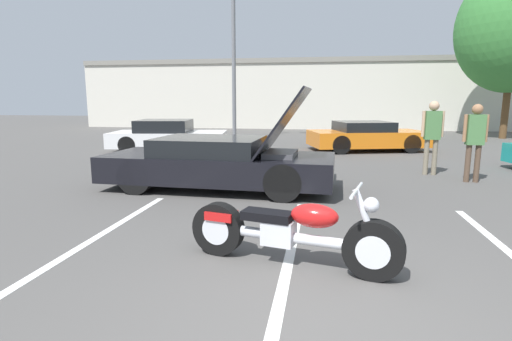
{
  "coord_description": "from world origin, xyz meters",
  "views": [
    {
      "loc": [
        -0.04,
        -3.0,
        1.85
      ],
      "look_at": [
        -1.01,
        2.8,
        0.8
      ],
      "focal_mm": 28.0,
      "sensor_mm": 36.0,
      "label": 1
    }
  ],
  "objects_px": {
    "show_car_hood_open": "(220,162)",
    "spectator_by_show_car": "(475,136)",
    "parked_car_left_row": "(168,136)",
    "parked_car_mid_row": "(366,136)",
    "light_pole": "(235,52)",
    "motorcycle": "(290,232)",
    "spectator_near_motorcycle": "(432,131)"
  },
  "relations": [
    {
      "from": "show_car_hood_open",
      "to": "spectator_near_motorcycle",
      "type": "xyz_separation_m",
      "value": [
        4.75,
        2.39,
        0.53
      ]
    },
    {
      "from": "spectator_near_motorcycle",
      "to": "light_pole",
      "type": "bearing_deg",
      "value": 129.82
    },
    {
      "from": "show_car_hood_open",
      "to": "spectator_by_show_car",
      "type": "relative_size",
      "value": 2.73
    },
    {
      "from": "parked_car_mid_row",
      "to": "spectator_by_show_car",
      "type": "distance_m",
      "value": 5.77
    },
    {
      "from": "spectator_near_motorcycle",
      "to": "spectator_by_show_car",
      "type": "bearing_deg",
      "value": -48.21
    },
    {
      "from": "parked_car_left_row",
      "to": "spectator_near_motorcycle",
      "type": "height_order",
      "value": "spectator_near_motorcycle"
    },
    {
      "from": "show_car_hood_open",
      "to": "parked_car_mid_row",
      "type": "relative_size",
      "value": 1.07
    },
    {
      "from": "light_pole",
      "to": "parked_car_mid_row",
      "type": "relative_size",
      "value": 1.61
    },
    {
      "from": "parked_car_left_row",
      "to": "motorcycle",
      "type": "bearing_deg",
      "value": -69.78
    },
    {
      "from": "spectator_by_show_car",
      "to": "parked_car_left_row",
      "type": "bearing_deg",
      "value": 154.79
    },
    {
      "from": "light_pole",
      "to": "motorcycle",
      "type": "relative_size",
      "value": 2.99
    },
    {
      "from": "spectator_by_show_car",
      "to": "light_pole",
      "type": "bearing_deg",
      "value": 130.0
    },
    {
      "from": "spectator_by_show_car",
      "to": "motorcycle",
      "type": "bearing_deg",
      "value": -124.73
    },
    {
      "from": "light_pole",
      "to": "spectator_near_motorcycle",
      "type": "distance_m",
      "value": 10.81
    },
    {
      "from": "show_car_hood_open",
      "to": "light_pole",
      "type": "bearing_deg",
      "value": 102.77
    },
    {
      "from": "light_pole",
      "to": "motorcycle",
      "type": "bearing_deg",
      "value": -75.34
    },
    {
      "from": "parked_car_mid_row",
      "to": "spectator_near_motorcycle",
      "type": "xyz_separation_m",
      "value": [
        1.08,
        -4.68,
        0.57
      ]
    },
    {
      "from": "show_car_hood_open",
      "to": "parked_car_mid_row",
      "type": "height_order",
      "value": "show_car_hood_open"
    },
    {
      "from": "spectator_near_motorcycle",
      "to": "spectator_by_show_car",
      "type": "xyz_separation_m",
      "value": [
        0.71,
        -0.79,
        -0.04
      ]
    },
    {
      "from": "show_car_hood_open",
      "to": "spectator_by_show_car",
      "type": "distance_m",
      "value": 5.71
    },
    {
      "from": "parked_car_left_row",
      "to": "show_car_hood_open",
      "type": "bearing_deg",
      "value": -67.8
    },
    {
      "from": "show_car_hood_open",
      "to": "motorcycle",
      "type": "bearing_deg",
      "value": -62.17
    },
    {
      "from": "show_car_hood_open",
      "to": "parked_car_left_row",
      "type": "distance_m",
      "value": 6.74
    },
    {
      "from": "light_pole",
      "to": "spectator_near_motorcycle",
      "type": "relative_size",
      "value": 3.97
    },
    {
      "from": "parked_car_mid_row",
      "to": "spectator_by_show_car",
      "type": "relative_size",
      "value": 2.54
    },
    {
      "from": "spectator_by_show_car",
      "to": "parked_car_mid_row",
      "type": "bearing_deg",
      "value": 108.05
    },
    {
      "from": "motorcycle",
      "to": "show_car_hood_open",
      "type": "xyz_separation_m",
      "value": [
        -1.77,
        3.71,
        0.17
      ]
    },
    {
      "from": "parked_car_left_row",
      "to": "spectator_by_show_car",
      "type": "bearing_deg",
      "value": -33.75
    },
    {
      "from": "parked_car_mid_row",
      "to": "spectator_by_show_car",
      "type": "height_order",
      "value": "spectator_by_show_car"
    },
    {
      "from": "light_pole",
      "to": "spectator_near_motorcycle",
      "type": "height_order",
      "value": "light_pole"
    },
    {
      "from": "parked_car_left_row",
      "to": "parked_car_mid_row",
      "type": "relative_size",
      "value": 0.96
    },
    {
      "from": "show_car_hood_open",
      "to": "spectator_by_show_car",
      "type": "height_order",
      "value": "show_car_hood_open"
    }
  ]
}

